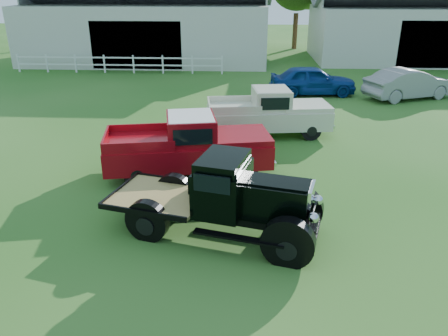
# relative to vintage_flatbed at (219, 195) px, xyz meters

# --- Properties ---
(ground) EXTENTS (120.00, 120.00, 0.00)m
(ground) POSITION_rel_vintage_flatbed_xyz_m (-0.17, 0.34, -1.00)
(ground) COLOR #1A5412
(shed_left) EXTENTS (18.80, 10.20, 5.60)m
(shed_left) POSITION_rel_vintage_flatbed_xyz_m (-7.17, 26.34, 1.80)
(shed_left) COLOR beige
(shed_left) RESTS_ON ground
(shed_right) EXTENTS (16.80, 9.20, 5.20)m
(shed_right) POSITION_rel_vintage_flatbed_xyz_m (13.83, 27.34, 1.60)
(shed_right) COLOR beige
(shed_right) RESTS_ON ground
(fence_rail) EXTENTS (14.20, 0.16, 1.20)m
(fence_rail) POSITION_rel_vintage_flatbed_xyz_m (-8.17, 20.34, -0.40)
(fence_rail) COLOR white
(fence_rail) RESTS_ON ground
(vintage_flatbed) EXTENTS (5.38, 3.19, 2.00)m
(vintage_flatbed) POSITION_rel_vintage_flatbed_xyz_m (0.00, 0.00, 0.00)
(vintage_flatbed) COLOR black
(vintage_flatbed) RESTS_ON ground
(red_pickup) EXTENTS (5.57, 2.99, 1.93)m
(red_pickup) POSITION_rel_vintage_flatbed_xyz_m (-1.21, 3.56, -0.04)
(red_pickup) COLOR maroon
(red_pickup) RESTS_ON ground
(white_pickup) EXTENTS (5.17, 2.56, 1.82)m
(white_pickup) POSITION_rel_vintage_flatbed_xyz_m (1.43, 7.62, -0.09)
(white_pickup) COLOR beige
(white_pickup) RESTS_ON ground
(misc_car_blue) EXTENTS (4.72, 2.21, 1.56)m
(misc_car_blue) POSITION_rel_vintage_flatbed_xyz_m (4.10, 14.69, -0.22)
(misc_car_blue) COLOR navy
(misc_car_blue) RESTS_ON ground
(misc_car_grey) EXTENTS (5.01, 3.34, 1.56)m
(misc_car_grey) POSITION_rel_vintage_flatbed_xyz_m (9.02, 14.05, -0.22)
(misc_car_grey) COLOR gray
(misc_car_grey) RESTS_ON ground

